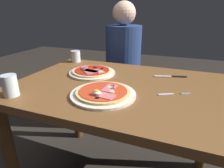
# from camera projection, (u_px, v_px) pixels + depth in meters

# --- Properties ---
(dining_table) EXTENTS (1.16, 0.82, 0.73)m
(dining_table) POSITION_uv_depth(u_px,v_px,m) (121.00, 103.00, 1.07)
(dining_table) COLOR brown
(dining_table) RESTS_ON ground
(pizza_foreground) EXTENTS (0.31, 0.31, 0.05)m
(pizza_foreground) POSITION_uv_depth(u_px,v_px,m) (103.00, 93.00, 0.89)
(pizza_foreground) COLOR silver
(pizza_foreground) RESTS_ON dining_table
(pizza_across_left) EXTENTS (0.29, 0.29, 0.03)m
(pizza_across_left) POSITION_uv_depth(u_px,v_px,m) (92.00, 72.00, 1.20)
(pizza_across_left) COLOR silver
(pizza_across_left) RESTS_ON dining_table
(water_glass_near) EXTENTS (0.07, 0.07, 0.10)m
(water_glass_near) POSITION_uv_depth(u_px,v_px,m) (10.00, 87.00, 0.87)
(water_glass_near) COLOR silver
(water_glass_near) RESTS_ON dining_table
(water_glass_far) EXTENTS (0.07, 0.07, 0.09)m
(water_glass_far) POSITION_uv_depth(u_px,v_px,m) (76.00, 57.00, 1.46)
(water_glass_far) COLOR silver
(water_glass_far) RESTS_ON dining_table
(fork) EXTENTS (0.15, 0.09, 0.00)m
(fork) POSITION_uv_depth(u_px,v_px,m) (172.00, 94.00, 0.90)
(fork) COLOR silver
(fork) RESTS_ON dining_table
(knife) EXTENTS (0.19, 0.08, 0.01)m
(knife) POSITION_uv_depth(u_px,v_px,m) (173.00, 76.00, 1.14)
(knife) COLOR silver
(knife) RESTS_ON dining_table
(diner_person) EXTENTS (0.32, 0.32, 1.18)m
(diner_person) POSITION_uv_depth(u_px,v_px,m) (123.00, 71.00, 1.78)
(diner_person) COLOR black
(diner_person) RESTS_ON ground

